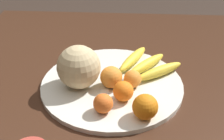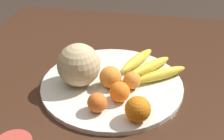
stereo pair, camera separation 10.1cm
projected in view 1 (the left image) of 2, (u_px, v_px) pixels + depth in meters
name	position (u px, v px, depth m)	size (l,w,h in m)	color
kitchen_table	(99.00, 118.00, 1.03)	(1.44, 1.12, 0.71)	#3D2316
fruit_bowl	(112.00, 84.00, 1.04)	(0.47, 0.47, 0.02)	silver
melon	(79.00, 67.00, 0.98)	(0.14, 0.14, 0.14)	#C6B284
banana_bunch	(145.00, 65.00, 1.09)	(0.24, 0.24, 0.04)	#473819
orange_front_left	(123.00, 91.00, 0.94)	(0.06, 0.06, 0.06)	orange
orange_front_right	(103.00, 103.00, 0.89)	(0.06, 0.06, 0.06)	orange
orange_mid_center	(111.00, 77.00, 1.00)	(0.07, 0.07, 0.07)	orange
orange_back_left	(133.00, 79.00, 1.00)	(0.06, 0.06, 0.06)	orange
orange_back_right	(145.00, 107.00, 0.87)	(0.07, 0.07, 0.07)	orange
produce_tag	(104.00, 94.00, 0.98)	(0.08, 0.03, 0.00)	white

